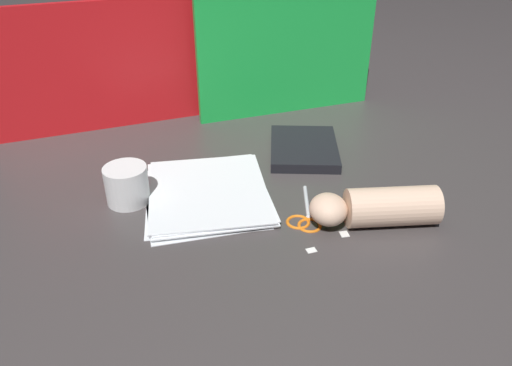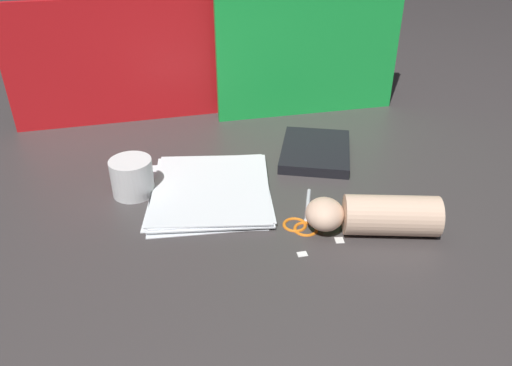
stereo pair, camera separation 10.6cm
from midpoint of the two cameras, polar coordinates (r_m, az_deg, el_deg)
name	(u,v)px [view 1 (the left image)]	position (r m, az deg, el deg)	size (l,w,h in m)	color
ground_plane	(242,200)	(1.11, -4.28, -2.09)	(6.00, 6.00, 0.00)	#3D3838
backdrop_panel_left	(145,63)	(1.47, -14.60, 13.11)	(0.87, 0.17, 0.35)	red
backdrop_panel_center	(289,25)	(1.48, 1.63, 17.61)	(0.54, 0.11, 0.52)	green
paper_stack	(207,193)	(1.13, -8.29, -1.24)	(0.28, 0.32, 0.02)	white
book_closed	(304,148)	(1.30, 3.18, 3.93)	(0.22, 0.26, 0.03)	black
scissors	(309,215)	(1.05, 3.24, -3.79)	(0.17, 0.18, 0.01)	silver
hand_forearm	(376,207)	(1.03, 10.76, -2.83)	(0.27, 0.11, 0.08)	beige
paper_scrap_near	(344,234)	(1.01, 7.14, -5.90)	(0.02, 0.02, 0.00)	white
paper_scrap_mid	(311,250)	(0.97, 3.23, -7.78)	(0.02, 0.02, 0.00)	white
paper_scrap_far	(365,221)	(1.06, 9.61, -4.39)	(0.03, 0.03, 0.00)	white
mug	(127,185)	(1.13, -17.16, -0.26)	(0.09, 0.09, 0.08)	white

